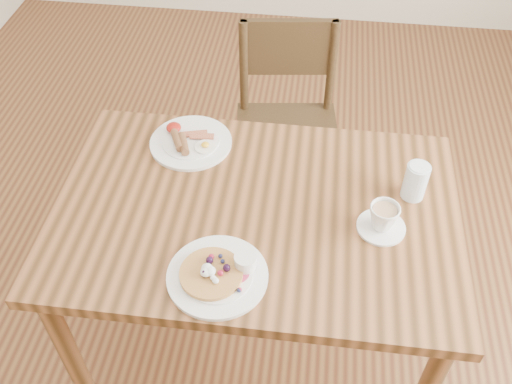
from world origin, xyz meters
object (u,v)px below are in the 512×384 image
teacup_saucer (383,219)px  dining_table (256,230)px  chair_far (287,121)px  pancake_plate (219,274)px  breakfast_plate (189,141)px  water_glass (415,181)px

teacup_saucer → dining_table: bearing=175.2°
chair_far → pancake_plate: (-0.10, -0.99, 0.27)m
dining_table → pancake_plate: bearing=-104.6°
breakfast_plate → water_glass: bearing=-11.5°
chair_far → teacup_saucer: (0.33, -0.77, 0.30)m
pancake_plate → teacup_saucer: size_ratio=1.93×
dining_table → teacup_saucer: bearing=-4.8°
dining_table → chair_far: chair_far is taller
teacup_saucer → water_glass: bearing=56.3°
breakfast_plate → teacup_saucer: 0.68m
dining_table → breakfast_plate: (-0.25, 0.26, 0.11)m
pancake_plate → water_glass: water_glass is taller
teacup_saucer → water_glass: size_ratio=1.19×
breakfast_plate → water_glass: water_glass is taller
dining_table → teacup_saucer: (0.36, -0.03, 0.14)m
dining_table → pancake_plate: 0.29m
breakfast_plate → water_glass: (0.71, -0.15, 0.05)m
chair_far → water_glass: chair_far is taller
pancake_plate → teacup_saucer: (0.43, 0.23, 0.03)m
chair_far → breakfast_plate: (-0.29, -0.48, 0.27)m
breakfast_plate → water_glass: 0.73m
water_glass → breakfast_plate: bearing=168.5°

